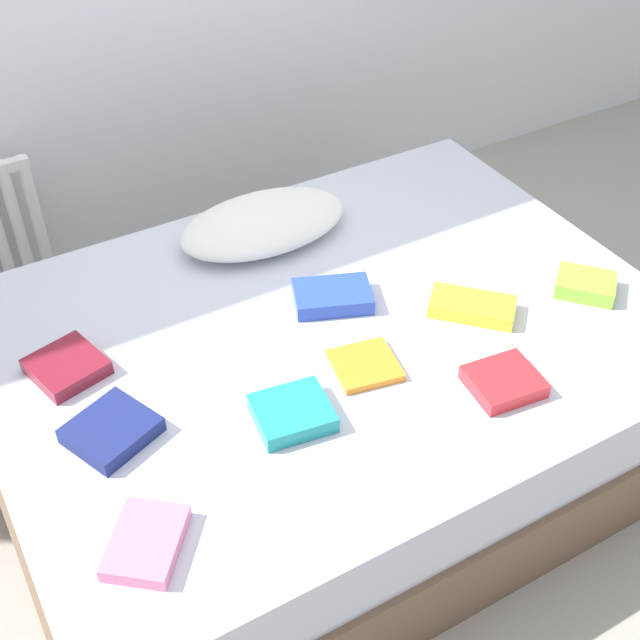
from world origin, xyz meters
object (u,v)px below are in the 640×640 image
textbook_teal (292,413)px  pillow (264,223)px  textbook_red (504,382)px  textbook_lime (585,285)px  textbook_pink (146,542)px  textbook_yellow (472,307)px  bed (328,386)px  textbook_navy (112,430)px  textbook_blue (333,296)px  textbook_maroon (67,367)px  textbook_orange (365,365)px

textbook_teal → pillow: bearing=76.3°
textbook_red → textbook_lime: (0.48, 0.20, 0.00)m
textbook_pink → textbook_yellow: size_ratio=0.82×
bed → pillow: pillow is taller
pillow → textbook_navy: pillow is taller
textbook_lime → textbook_pink: textbook_lime is taller
pillow → textbook_blue: bearing=-86.8°
textbook_red → textbook_yellow: (0.12, 0.29, 0.00)m
textbook_maroon → textbook_yellow: 1.17m
textbook_blue → textbook_navy: size_ratio=1.16×
bed → textbook_pink: bearing=-148.2°
textbook_pink → textbook_teal: 0.50m
textbook_maroon → textbook_yellow: size_ratio=0.74×
textbook_yellow → pillow: bearing=164.5°
textbook_orange → textbook_yellow: bearing=17.1°
textbook_pink → textbook_yellow: textbook_yellow is taller
pillow → textbook_pink: bearing=-129.3°
textbook_navy → textbook_pink: textbook_navy is taller
textbook_maroon → textbook_pink: size_ratio=0.90×
textbook_lime → textbook_maroon: bearing=-147.9°
pillow → textbook_yellow: (0.36, -0.65, -0.03)m
textbook_lime → textbook_pink: (-1.49, -0.20, -0.01)m
textbook_blue → textbook_lime: bearing=-4.2°
bed → textbook_navy: textbook_navy is taller
textbook_maroon → textbook_pink: bearing=-105.8°
textbook_teal → textbook_yellow: size_ratio=0.77×
textbook_yellow → textbook_teal: bearing=-124.5°
textbook_red → textbook_pink: textbook_red is taller
textbook_red → textbook_teal: size_ratio=0.95×
textbook_lime → textbook_orange: bearing=-134.9°
textbook_blue → textbook_red: bearing=-46.7°
pillow → textbook_navy: 0.94m
textbook_maroon → textbook_orange: (0.71, -0.39, -0.01)m
textbook_blue → textbook_red: 0.58m
textbook_maroon → textbook_lime: bearing=-31.0°
bed → textbook_pink: 0.91m
textbook_blue → textbook_teal: textbook_blue is taller
pillow → textbook_orange: 0.70m
textbook_maroon → textbook_red: bearing=-47.2°
textbook_red → textbook_yellow: textbook_yellow is taller
bed → textbook_lime: (0.76, -0.26, 0.28)m
textbook_lime → textbook_maroon: 1.54m
textbook_teal → textbook_maroon: bearing=142.5°
textbook_maroon → textbook_pink: (-0.01, -0.64, -0.00)m
textbook_navy → pillow: bearing=16.6°
pillow → textbook_blue: size_ratio=2.51×
pillow → textbook_lime: pillow is taller
textbook_navy → textbook_maroon: textbook_navy is taller
textbook_maroon → textbook_pink: textbook_maroon is taller
pillow → textbook_teal: (-0.31, -0.77, -0.03)m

